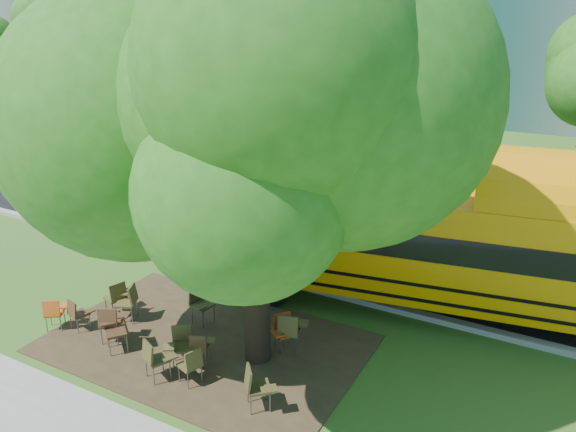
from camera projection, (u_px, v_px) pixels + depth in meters
The scene contains 29 objects.
ground at pixel (184, 323), 13.60m from camera, with size 160.00×160.00×0.00m, color #31541A.
dirt_patch at pixel (205, 343), 12.74m from camera, with size 7.00×4.50×0.03m, color #382819.
asphalt_road at pixel (311, 229), 19.37m from camera, with size 80.00×8.00×0.04m, color black.
kerb_near at pixel (250, 273), 16.05m from camera, with size 80.00×0.25×0.14m, color gray.
kerb_far at pixel (356, 196), 22.73m from camera, with size 80.00×0.25×0.14m, color gray.
bg_tree_0 at pixel (151, 65), 28.13m from camera, with size 5.20×5.20×7.18m.
bg_tree_1 at pixel (69, 42), 33.08m from camera, with size 6.00×6.00×8.40m.
bg_tree_2 at pixel (302, 73), 27.59m from camera, with size 4.80×4.80×6.62m.
main_tree at pixel (253, 127), 10.47m from camera, with size 7.20×7.20×8.69m.
school_bus at pixel (518, 252), 13.19m from camera, with size 12.85×4.62×3.08m.
chair_0 at pixel (54, 311), 13.15m from camera, with size 0.55×0.69×0.82m.
chair_1 at pixel (78, 312), 13.11m from camera, with size 0.61×0.47×0.81m.
chair_2 at pixel (111, 321), 12.60m from camera, with size 0.63×0.74×0.93m.
chair_3 at pixel (118, 327), 12.33m from camera, with size 0.81×0.64×0.94m.
chair_4 at pixel (155, 357), 11.30m from camera, with size 0.75×0.59×0.92m.
chair_5 at pixel (180, 342), 11.81m from camera, with size 0.60×0.76×0.90m.
chair_6 at pixel (192, 362), 11.22m from camera, with size 0.51×0.66×0.83m.
chair_7 at pixel (256, 384), 10.45m from camera, with size 0.79×0.63×0.93m.
chair_8 at pixel (117, 295), 13.76m from camera, with size 0.56×0.71×0.92m.
chair_9 at pixel (128, 299), 13.51m from camera, with size 0.77×0.65×0.96m.
chair_10 at pixel (200, 301), 13.40m from camera, with size 0.57×0.70×0.96m.
chair_11 at pixel (200, 346), 11.84m from camera, with size 0.52×0.61×0.77m.
chair_12 at pixel (283, 329), 12.37m from camera, with size 0.58×0.74×0.86m.
chair_13 at pixel (290, 329), 12.24m from camera, with size 0.66×0.71×0.96m.
black_car at pixel (206, 212), 19.17m from camera, with size 1.56×3.88×1.32m, color black.
bg_car_silver at pixel (53, 147), 28.54m from camera, with size 1.26×3.61×1.19m, color gray.
bg_car_red at pixel (198, 165), 25.30m from camera, with size 1.96×4.25×1.18m, color #590F0F.
pedestrian_a at pixel (76, 127), 32.27m from camera, with size 0.59×0.39×1.61m, color navy.
pedestrian_b at pixel (50, 123), 33.19m from camera, with size 0.85×0.66×1.74m, color #82614E.
Camera 1 is at (7.90, -9.22, 7.13)m, focal length 35.00 mm.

